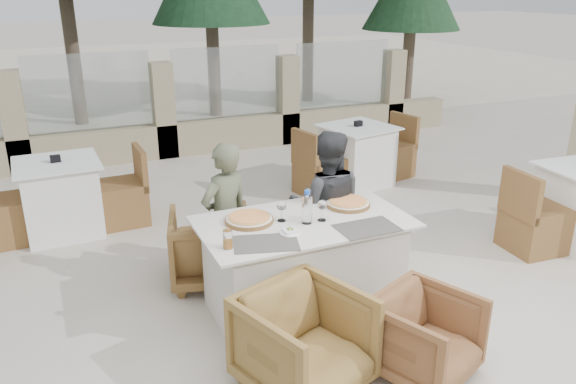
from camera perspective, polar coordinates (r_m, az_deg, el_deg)
name	(u,v)px	position (r m, az deg, el deg)	size (l,w,h in m)	color
ground	(301,318)	(4.51, 1.37, -12.63)	(80.00, 80.00, 0.00)	beige
sand_patch	(98,73)	(17.66, -18.71, 11.40)	(30.00, 16.00, 0.01)	beige
perimeter_wall_far	(163,104)	(8.53, -12.57, 8.74)	(10.00, 0.34, 1.60)	tan
dining_table	(303,266)	(4.42, 1.58, -7.51)	(1.60, 0.90, 0.77)	beige
placemat_near_left	(266,243)	(3.90, -2.26, -5.21)	(0.45, 0.30, 0.00)	#555049
placemat_near_right	(367,228)	(4.17, 8.02, -3.61)	(0.45, 0.30, 0.00)	#504A44
pizza_left	(249,219)	(4.23, -3.96, -2.76)	(0.37, 0.37, 0.05)	orange
pizza_right	(348,203)	(4.56, 6.10, -1.12)	(0.36, 0.36, 0.05)	#EC5A20
water_bottle	(307,207)	(4.17, 1.95, -1.52)	(0.08, 0.08, 0.26)	#9FB9D2
wine_glass_centre	(282,210)	(4.22, -0.66, -1.81)	(0.08, 0.08, 0.18)	white
wine_glass_near	(322,209)	(4.23, 3.48, -1.76)	(0.08, 0.08, 0.18)	white
beer_glass_left	(228,239)	(3.82, -6.15, -4.79)	(0.07, 0.07, 0.13)	orange
beer_glass_right	(310,195)	(4.58, 2.26, -0.32)	(0.07, 0.07, 0.14)	orange
olive_dish	(290,231)	(4.03, 0.23, -3.95)	(0.11, 0.11, 0.04)	white
armchair_far_left	(211,247)	(4.93, -7.88, -5.53)	(0.67, 0.69, 0.63)	olive
armchair_far_right	(307,239)	(5.07, 1.91, -4.82)	(0.63, 0.65, 0.59)	#9A6838
armchair_near_left	(304,343)	(3.66, 1.68, -15.05)	(0.71, 0.73, 0.66)	olive
armchair_near_right	(425,337)	(3.90, 13.72, -14.10)	(0.61, 0.63, 0.57)	brown
diner_left	(226,219)	(4.63, -6.36, -2.71)	(0.47, 0.31, 1.29)	#575C43
diner_right	(326,207)	(4.80, 3.93, -1.53)	(0.65, 0.51, 1.33)	#323437
bg_table_a	(61,198)	(6.24, -22.05, -0.54)	(1.64, 0.82, 0.77)	white
bg_table_b	(357,156)	(7.26, 7.01, 3.70)	(1.64, 0.82, 0.77)	white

